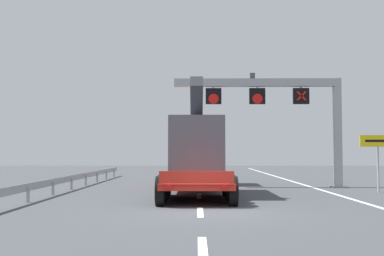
% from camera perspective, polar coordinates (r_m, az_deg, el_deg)
% --- Properties ---
extents(ground, '(112.00, 112.00, 0.00)m').
position_cam_1_polar(ground, '(15.97, 1.93, -10.08)').
color(ground, '#424449').
extents(lane_markings, '(0.20, 61.62, 0.01)m').
position_cam_1_polar(lane_markings, '(39.41, 0.70, -5.84)').
color(lane_markings, silver).
rests_on(lane_markings, ground).
extents(edge_line_right, '(0.20, 63.00, 0.01)m').
position_cam_1_polar(edge_line_right, '(28.68, 13.89, -6.83)').
color(edge_line_right, silver).
rests_on(edge_line_right, ground).
extents(overhead_lane_gantry, '(9.76, 0.90, 6.51)m').
position_cam_1_polar(overhead_lane_gantry, '(27.57, 10.66, 3.23)').
color(overhead_lane_gantry, '#9EA0A5').
rests_on(overhead_lane_gantry, ground).
extents(heavy_haul_truck_red, '(3.03, 14.06, 5.30)m').
position_cam_1_polar(heavy_haul_truck_red, '(24.98, 0.56, -2.94)').
color(heavy_haul_truck_red, red).
rests_on(heavy_haul_truck_red, ground).
extents(exit_sign_yellow, '(1.78, 0.15, 2.84)m').
position_cam_1_polar(exit_sign_yellow, '(25.17, 21.47, -2.25)').
color(exit_sign_yellow, '#9EA0A5').
rests_on(exit_sign_yellow, ground).
extents(guardrail_left, '(0.13, 26.20, 0.76)m').
position_cam_1_polar(guardrail_left, '(27.80, -13.52, -5.80)').
color(guardrail_left, '#999EA3').
rests_on(guardrail_left, ground).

